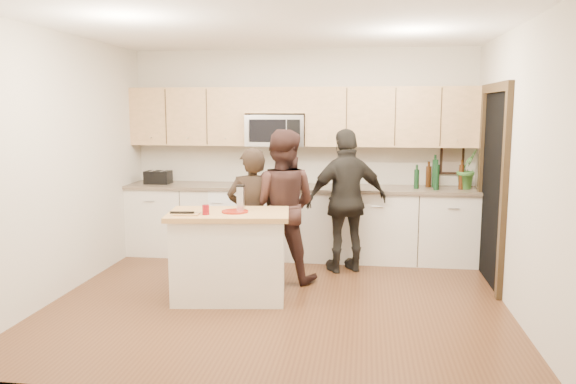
# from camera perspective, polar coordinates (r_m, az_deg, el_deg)

# --- Properties ---
(floor) EXTENTS (4.50, 4.50, 0.00)m
(floor) POSITION_cam_1_polar(r_m,az_deg,el_deg) (5.82, -0.92, -10.85)
(floor) COLOR #54331D
(floor) RESTS_ON ground
(room_shell) EXTENTS (4.52, 4.02, 2.71)m
(room_shell) POSITION_cam_1_polar(r_m,az_deg,el_deg) (5.50, -0.96, 6.43)
(room_shell) COLOR beige
(room_shell) RESTS_ON ground
(back_cabinetry) EXTENTS (4.50, 0.66, 0.94)m
(back_cabinetry) POSITION_cam_1_polar(r_m,az_deg,el_deg) (7.31, 1.09, -3.02)
(back_cabinetry) COLOR silver
(back_cabinetry) RESTS_ON ground
(upper_cabinetry) EXTENTS (4.50, 0.33, 0.75)m
(upper_cabinetry) POSITION_cam_1_polar(r_m,az_deg,el_deg) (7.31, 1.52, 7.79)
(upper_cabinetry) COLOR tan
(upper_cabinetry) RESTS_ON ground
(microwave) EXTENTS (0.76, 0.41, 0.40)m
(microwave) POSITION_cam_1_polar(r_m,az_deg,el_deg) (7.32, -1.20, 6.29)
(microwave) COLOR silver
(microwave) RESTS_ON ground
(doorway) EXTENTS (0.06, 1.25, 2.20)m
(doorway) POSITION_cam_1_polar(r_m,az_deg,el_deg) (6.53, 20.09, 1.18)
(doorway) COLOR black
(doorway) RESTS_ON ground
(framed_picture) EXTENTS (0.30, 0.03, 0.38)m
(framed_picture) POSITION_cam_1_polar(r_m,az_deg,el_deg) (7.52, 16.32, 3.18)
(framed_picture) COLOR black
(framed_picture) RESTS_ON ground
(dish_towel) EXTENTS (0.34, 0.60, 0.48)m
(dish_towel) POSITION_cam_1_polar(r_m,az_deg,el_deg) (7.25, -6.56, -0.54)
(dish_towel) COLOR white
(dish_towel) RESTS_ON ground
(island) EXTENTS (1.28, 0.85, 0.90)m
(island) POSITION_cam_1_polar(r_m,az_deg,el_deg) (5.76, -5.97, -6.39)
(island) COLOR silver
(island) RESTS_ON ground
(red_plate) EXTENTS (0.27, 0.27, 0.02)m
(red_plate) POSITION_cam_1_polar(r_m,az_deg,el_deg) (5.63, -5.41, -1.99)
(red_plate) COLOR maroon
(red_plate) RESTS_ON island
(box_grater) EXTENTS (0.08, 0.06, 0.25)m
(box_grater) POSITION_cam_1_polar(r_m,az_deg,el_deg) (5.66, -4.84, -0.53)
(box_grater) COLOR silver
(box_grater) RESTS_ON red_plate
(drink_glass) EXTENTS (0.07, 0.07, 0.10)m
(drink_glass) POSITION_cam_1_polar(r_m,az_deg,el_deg) (5.53, -8.35, -1.80)
(drink_glass) COLOR maroon
(drink_glass) RESTS_ON island
(cutting_board) EXTENTS (0.26, 0.19, 0.02)m
(cutting_board) POSITION_cam_1_polar(r_m,az_deg,el_deg) (5.56, -10.24, -2.21)
(cutting_board) COLOR tan
(cutting_board) RESTS_ON island
(tongs) EXTENTS (0.24, 0.06, 0.02)m
(tongs) POSITION_cam_1_polar(r_m,az_deg,el_deg) (5.55, -10.71, -2.06)
(tongs) COLOR black
(tongs) RESTS_ON cutting_board
(knife) EXTENTS (0.23, 0.05, 0.01)m
(knife) POSITION_cam_1_polar(r_m,az_deg,el_deg) (5.57, -9.35, -2.06)
(knife) COLOR silver
(knife) RESTS_ON cutting_board
(toaster) EXTENTS (0.32, 0.23, 0.17)m
(toaster) POSITION_cam_1_polar(r_m,az_deg,el_deg) (7.66, -13.05, 1.47)
(toaster) COLOR black
(toaster) RESTS_ON back_cabinetry
(bottle_cluster) EXTENTS (0.60, 0.34, 0.41)m
(bottle_cluster) POSITION_cam_1_polar(r_m,az_deg,el_deg) (7.22, 14.78, 1.77)
(bottle_cluster) COLOR black
(bottle_cluster) RESTS_ON back_cabinetry
(orchid) EXTENTS (0.35, 0.35, 0.50)m
(orchid) POSITION_cam_1_polar(r_m,az_deg,el_deg) (7.30, 17.76, 2.24)
(orchid) COLOR #346628
(orchid) RESTS_ON back_cabinetry
(woman_left) EXTENTS (0.62, 0.48, 1.51)m
(woman_left) POSITION_cam_1_polar(r_m,az_deg,el_deg) (6.19, -3.65, -2.47)
(woman_left) COLOR black
(woman_left) RESTS_ON ground
(woman_center) EXTENTS (0.89, 0.73, 1.70)m
(woman_center) POSITION_cam_1_polar(r_m,az_deg,el_deg) (6.27, -0.66, -1.41)
(woman_center) COLOR black
(woman_center) RESTS_ON ground
(woman_right) EXTENTS (1.08, 0.78, 1.70)m
(woman_right) POSITION_cam_1_polar(r_m,az_deg,el_deg) (6.65, 6.01, -0.91)
(woman_right) COLOR black
(woman_right) RESTS_ON ground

